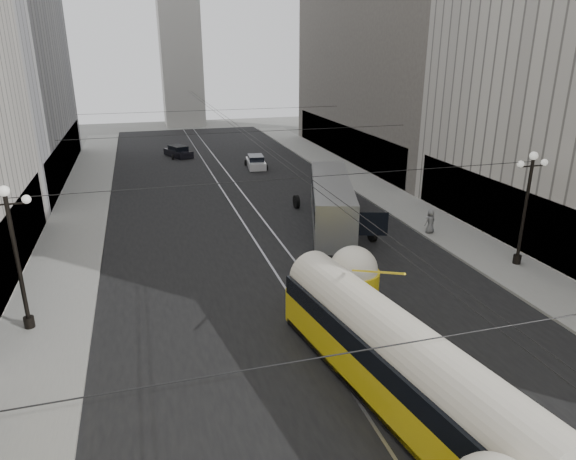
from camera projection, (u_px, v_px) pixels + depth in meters
road at (246, 211)px, 38.86m from camera, size 20.00×85.00×0.02m
sidewalk_left at (81, 210)px, 38.86m from camera, size 4.00×72.00×0.15m
sidewalk_right at (371, 187)px, 45.15m from camera, size 4.00×72.00×0.15m
rail_left at (236, 211)px, 38.66m from camera, size 0.12×85.00×0.04m
rail_right at (255, 210)px, 39.06m from camera, size 0.12×85.00×0.04m
distant_tower at (178, 24)px, 76.80m from camera, size 6.00×6.00×31.36m
lamppost_left_mid at (15, 251)px, 21.18m from camera, size 1.86×0.44×6.37m
lamppost_right_mid at (526, 202)px, 27.79m from camera, size 1.86×0.44×6.37m
catenary at (248, 135)px, 36.00m from camera, size 25.00×72.00×0.23m
streetcar at (398, 361)px, 17.41m from camera, size 4.42×15.11×3.33m
city_bus at (331, 200)px, 35.52m from camera, size 6.11×12.64×3.10m
sedan_white_far at (256, 162)px, 52.45m from camera, size 2.10×4.22×1.28m
sedan_dark_far at (178, 152)px, 57.75m from camera, size 3.09×4.33×1.27m
pedestrian_sidewalk_right at (430, 221)px, 33.52m from camera, size 0.85×0.61×1.58m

